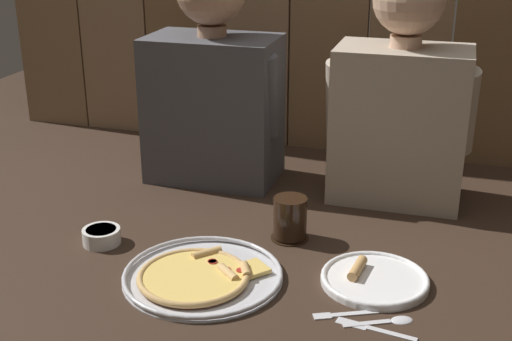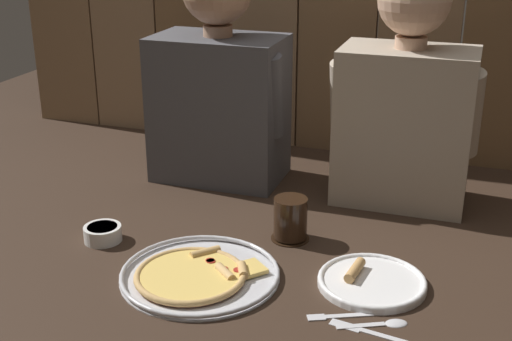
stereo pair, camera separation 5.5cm
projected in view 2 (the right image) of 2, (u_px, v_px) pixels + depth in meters
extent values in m
plane|color=#332319|center=(252.00, 263.00, 1.52)|extent=(3.20, 3.20, 0.00)
cylinder|color=silver|center=(200.00, 276.00, 1.46)|extent=(0.34, 0.34, 0.01)
torus|color=silver|center=(200.00, 273.00, 1.46)|extent=(0.34, 0.34, 0.01)
cylinder|color=#B23823|center=(190.00, 277.00, 1.44)|extent=(0.23, 0.23, 0.00)
cylinder|color=#EFC660|center=(190.00, 275.00, 1.44)|extent=(0.22, 0.22, 0.01)
torus|color=tan|center=(190.00, 275.00, 1.44)|extent=(0.24, 0.24, 0.01)
cube|color=#EFC660|center=(243.00, 270.00, 1.47)|extent=(0.10, 0.11, 0.01)
cylinder|color=tan|center=(225.00, 273.00, 1.45)|extent=(0.06, 0.06, 0.02)
cylinder|color=#A3281E|center=(242.00, 267.00, 1.47)|extent=(0.02, 0.02, 0.00)
cylinder|color=#A3281E|center=(238.00, 270.00, 1.46)|extent=(0.02, 0.02, 0.00)
cube|color=#EABC56|center=(228.00, 273.00, 1.45)|extent=(0.08, 0.07, 0.01)
cylinder|color=tan|center=(243.00, 270.00, 1.46)|extent=(0.04, 0.05, 0.02)
cylinder|color=#A3281E|center=(223.00, 269.00, 1.46)|extent=(0.02, 0.02, 0.00)
cylinder|color=#A3281E|center=(226.00, 274.00, 1.44)|extent=(0.02, 0.02, 0.00)
cube|color=#F4D170|center=(212.00, 262.00, 1.50)|extent=(0.10, 0.10, 0.01)
cylinder|color=tan|center=(205.00, 253.00, 1.53)|extent=(0.06, 0.06, 0.02)
cylinder|color=#A3281E|center=(210.00, 260.00, 1.49)|extent=(0.02, 0.02, 0.00)
cylinder|color=#A3281E|center=(211.00, 261.00, 1.49)|extent=(0.02, 0.02, 0.00)
cylinder|color=white|center=(372.00, 283.00, 1.43)|extent=(0.23, 0.23, 0.01)
torus|color=white|center=(372.00, 280.00, 1.42)|extent=(0.23, 0.23, 0.01)
cylinder|color=tan|center=(355.00, 271.00, 1.44)|extent=(0.03, 0.09, 0.02)
cylinder|color=black|center=(290.00, 238.00, 1.63)|extent=(0.09, 0.09, 0.01)
cylinder|color=black|center=(290.00, 218.00, 1.61)|extent=(0.08, 0.08, 0.10)
cylinder|color=white|center=(103.00, 234.00, 1.61)|extent=(0.09, 0.09, 0.04)
cylinder|color=#B23823|center=(102.00, 230.00, 1.61)|extent=(0.07, 0.07, 0.02)
cube|color=silver|center=(349.00, 315.00, 1.32)|extent=(0.09, 0.05, 0.01)
cube|color=silver|center=(316.00, 317.00, 1.31)|extent=(0.04, 0.03, 0.01)
cube|color=silver|center=(385.00, 336.00, 1.26)|extent=(0.10, 0.03, 0.01)
cube|color=silver|center=(345.00, 325.00, 1.29)|extent=(0.06, 0.03, 0.00)
cube|color=silver|center=(361.00, 325.00, 1.29)|extent=(0.09, 0.05, 0.01)
ellipsoid|color=silver|center=(396.00, 322.00, 1.30)|extent=(0.05, 0.05, 0.01)
cube|color=#4C4C51|center=(219.00, 109.00, 1.93)|extent=(0.36, 0.23, 0.41)
cylinder|color=tan|center=(218.00, 31.00, 1.85)|extent=(0.08, 0.08, 0.03)
cylinder|color=#4C4C51|center=(161.00, 86.00, 1.92)|extent=(0.08, 0.12, 0.24)
cylinder|color=#4C4C51|center=(269.00, 96.00, 1.82)|extent=(0.08, 0.11, 0.23)
cube|color=#B2A38E|center=(404.00, 127.00, 1.78)|extent=(0.34, 0.21, 0.41)
cylinder|color=#DBAD8E|center=(411.00, 42.00, 1.70)|extent=(0.08, 0.08, 0.03)
cylinder|color=#B2A38E|center=(345.00, 103.00, 1.76)|extent=(0.08, 0.13, 0.24)
cylinder|color=#B2A38E|center=(466.00, 113.00, 1.67)|extent=(0.08, 0.13, 0.24)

